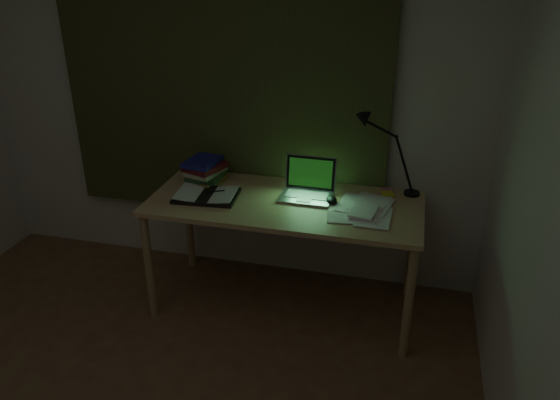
{
  "coord_description": "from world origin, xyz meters",
  "views": [
    {
      "loc": [
        1.23,
        -1.36,
        2.17
      ],
      "look_at": [
        0.53,
        1.44,
        0.82
      ],
      "focal_mm": 35.0,
      "sensor_mm": 36.0,
      "label": 1
    }
  ],
  "objects_px": {
    "desk": "(285,255)",
    "desk_lamp": "(416,155)",
    "laptop": "(306,181)",
    "book_stack": "(205,170)",
    "open_textbook": "(207,195)",
    "loose_papers": "(355,210)"
  },
  "relations": [
    {
      "from": "laptop",
      "to": "loose_papers",
      "type": "distance_m",
      "value": 0.35
    },
    {
      "from": "laptop",
      "to": "desk_lamp",
      "type": "distance_m",
      "value": 0.68
    },
    {
      "from": "desk",
      "to": "book_stack",
      "type": "height_order",
      "value": "book_stack"
    },
    {
      "from": "book_stack",
      "to": "loose_papers",
      "type": "bearing_deg",
      "value": -11.5
    },
    {
      "from": "desk",
      "to": "laptop",
      "type": "distance_m",
      "value": 0.51
    },
    {
      "from": "desk",
      "to": "open_textbook",
      "type": "bearing_deg",
      "value": -173.1
    },
    {
      "from": "loose_papers",
      "to": "desk",
      "type": "bearing_deg",
      "value": 175.38
    },
    {
      "from": "desk",
      "to": "laptop",
      "type": "relative_size",
      "value": 4.62
    },
    {
      "from": "open_textbook",
      "to": "book_stack",
      "type": "bearing_deg",
      "value": 107.83
    },
    {
      "from": "laptop",
      "to": "loose_papers",
      "type": "bearing_deg",
      "value": -18.02
    },
    {
      "from": "desk",
      "to": "book_stack",
      "type": "distance_m",
      "value": 0.76
    },
    {
      "from": "laptop",
      "to": "book_stack",
      "type": "height_order",
      "value": "laptop"
    },
    {
      "from": "open_textbook",
      "to": "book_stack",
      "type": "xyz_separation_m",
      "value": [
        -0.1,
        0.23,
        0.07
      ]
    },
    {
      "from": "loose_papers",
      "to": "desk_lamp",
      "type": "height_order",
      "value": "desk_lamp"
    },
    {
      "from": "desk",
      "to": "desk_lamp",
      "type": "height_order",
      "value": "desk_lamp"
    },
    {
      "from": "open_textbook",
      "to": "book_stack",
      "type": "height_order",
      "value": "book_stack"
    },
    {
      "from": "desk",
      "to": "desk_lamp",
      "type": "xyz_separation_m",
      "value": [
        0.75,
        0.29,
        0.64
      ]
    },
    {
      "from": "desk",
      "to": "loose_papers",
      "type": "height_order",
      "value": "loose_papers"
    },
    {
      "from": "desk",
      "to": "desk_lamp",
      "type": "relative_size",
      "value": 3.15
    },
    {
      "from": "desk_lamp",
      "to": "loose_papers",
      "type": "bearing_deg",
      "value": -127.88
    },
    {
      "from": "laptop",
      "to": "book_stack",
      "type": "xyz_separation_m",
      "value": [
        -0.7,
        0.1,
        -0.03
      ]
    },
    {
      "from": "desk",
      "to": "open_textbook",
      "type": "xyz_separation_m",
      "value": [
        -0.48,
        -0.06,
        0.39
      ]
    }
  ]
}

